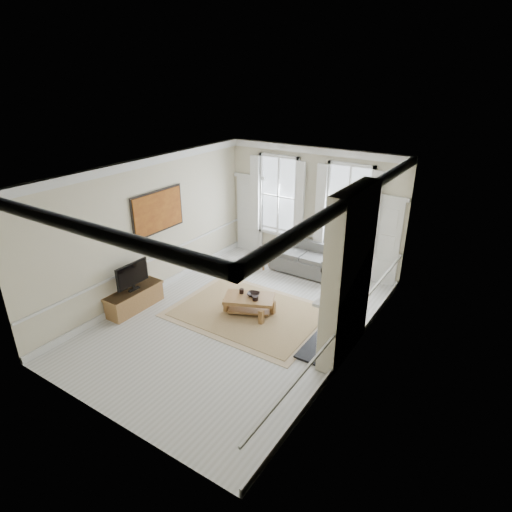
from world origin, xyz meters
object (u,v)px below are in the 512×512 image
Objects in this scene: side_table at (262,255)px; tv_stand at (135,299)px; sofa at (305,260)px; coffee_table at (249,300)px.

side_table is 0.34× the size of tv_stand.
sofa reaches higher than coffee_table.
tv_stand is at bearing -121.29° from sofa.
sofa is 1.36× the size of coffee_table.
coffee_table is (1.12, -2.31, -0.03)m from side_table.
side_table is at bearing 70.74° from tv_stand.
sofa is 4.71m from tv_stand.
tv_stand reaches higher than coffee_table.
sofa is 2.72m from coffee_table.
tv_stand reaches higher than side_table.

